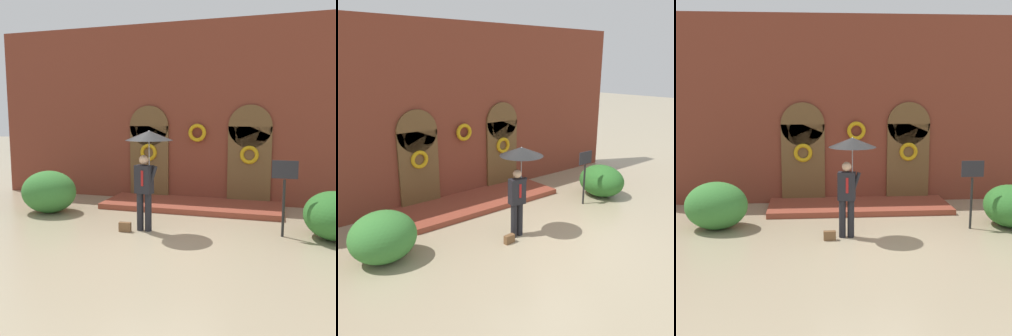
# 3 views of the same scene
# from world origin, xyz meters

# --- Properties ---
(ground_plane) EXTENTS (80.00, 80.00, 0.00)m
(ground_plane) POSITION_xyz_m (0.00, 0.00, 0.00)
(ground_plane) COLOR tan
(building_facade) EXTENTS (14.00, 2.30, 5.60)m
(building_facade) POSITION_xyz_m (-0.00, 4.15, 2.68)
(building_facade) COLOR brown
(building_facade) RESTS_ON ground
(person_with_umbrella) EXTENTS (1.10, 1.10, 2.36)m
(person_with_umbrella) POSITION_xyz_m (-0.48, 0.51, 1.91)
(person_with_umbrella) COLOR black
(person_with_umbrella) RESTS_ON ground
(handbag) EXTENTS (0.29, 0.13, 0.22)m
(handbag) POSITION_xyz_m (-0.98, 0.32, 0.11)
(handbag) COLOR brown
(handbag) RESTS_ON ground
(sign_post) EXTENTS (0.56, 0.06, 1.72)m
(sign_post) POSITION_xyz_m (2.56, 0.94, 1.16)
(sign_post) COLOR black
(sign_post) RESTS_ON ground
(shrub_left) EXTENTS (1.54, 1.33, 1.18)m
(shrub_left) POSITION_xyz_m (-3.74, 1.44, 0.59)
(shrub_left) COLOR #387A33
(shrub_left) RESTS_ON ground
(shrub_right) EXTENTS (1.31, 1.56, 1.05)m
(shrub_right) POSITION_xyz_m (3.64, 1.08, 0.53)
(shrub_right) COLOR #2D6B28
(shrub_right) RESTS_ON ground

